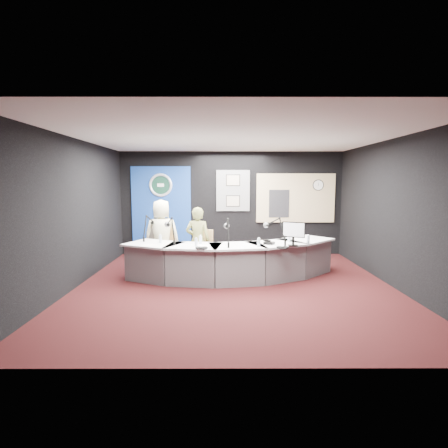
{
  "coord_description": "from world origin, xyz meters",
  "views": [
    {
      "loc": [
        -0.22,
        -6.51,
        1.97
      ],
      "look_at": [
        -0.2,
        0.8,
        1.1
      ],
      "focal_mm": 28.0,
      "sensor_mm": 36.0,
      "label": 1
    }
  ],
  "objects_px": {
    "person_man": "(162,235)",
    "armchair_left": "(162,247)",
    "broadcast_desk": "(231,260)",
    "armchair_right": "(198,252)",
    "person_woman": "(198,241)"
  },
  "relations": [
    {
      "from": "armchair_left",
      "to": "armchair_right",
      "type": "height_order",
      "value": "armchair_left"
    },
    {
      "from": "armchair_right",
      "to": "person_man",
      "type": "height_order",
      "value": "person_man"
    },
    {
      "from": "armchair_left",
      "to": "person_woman",
      "type": "bearing_deg",
      "value": -15.12
    },
    {
      "from": "person_man",
      "to": "armchair_left",
      "type": "bearing_deg",
      "value": 180.0
    },
    {
      "from": "armchair_left",
      "to": "person_woman",
      "type": "xyz_separation_m",
      "value": [
        0.85,
        -0.47,
        0.22
      ]
    },
    {
      "from": "broadcast_desk",
      "to": "armchair_left",
      "type": "relative_size",
      "value": 4.46
    },
    {
      "from": "armchair_left",
      "to": "person_man",
      "type": "xyz_separation_m",
      "value": [
        0.0,
        0.0,
        0.29
      ]
    },
    {
      "from": "person_man",
      "to": "person_woman",
      "type": "height_order",
      "value": "person_man"
    },
    {
      "from": "armchair_right",
      "to": "person_woman",
      "type": "distance_m",
      "value": 0.23
    },
    {
      "from": "armchair_right",
      "to": "armchair_left",
      "type": "bearing_deg",
      "value": 178.51
    },
    {
      "from": "broadcast_desk",
      "to": "armchair_left",
      "type": "distance_m",
      "value": 1.74
    },
    {
      "from": "broadcast_desk",
      "to": "armchair_left",
      "type": "height_order",
      "value": "armchair_left"
    },
    {
      "from": "armchair_left",
      "to": "broadcast_desk",
      "type": "bearing_deg",
      "value": -11.86
    },
    {
      "from": "broadcast_desk",
      "to": "person_woman",
      "type": "height_order",
      "value": "person_woman"
    },
    {
      "from": "armchair_right",
      "to": "broadcast_desk",
      "type": "bearing_deg",
      "value": 5.93
    }
  ]
}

